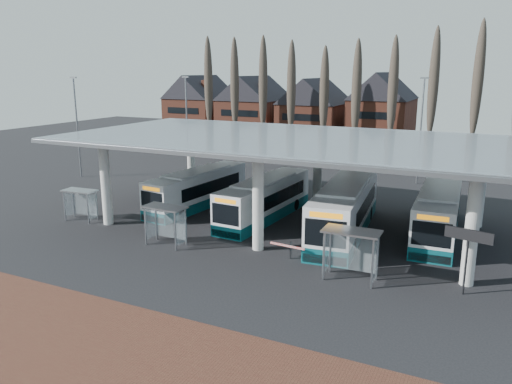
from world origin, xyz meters
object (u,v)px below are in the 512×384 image
at_px(bus_1, 265,199).
at_px(shelter_2, 352,243).
at_px(shelter_0, 81,198).
at_px(bus_2, 345,209).
at_px(bus_3, 438,213).
at_px(shelter_1, 166,216).
at_px(bus_0, 198,189).

relative_size(bus_1, shelter_2, 3.70).
distance_m(bus_1, shelter_0, 13.58).
distance_m(bus_2, bus_3, 6.23).
bearing_deg(shelter_1, bus_3, 34.26).
xyz_separation_m(bus_1, shelter_0, (-12.00, -6.36, 0.24)).
relative_size(bus_3, shelter_0, 4.54).
xyz_separation_m(bus_0, bus_1, (6.29, -0.65, 0.02)).
distance_m(bus_0, bus_2, 12.71).
bearing_deg(shelter_0, bus_3, 13.79).
xyz_separation_m(bus_3, shelter_2, (-3.25, -9.88, 0.49)).
relative_size(bus_2, shelter_1, 4.63).
bearing_deg(bus_1, shelter_1, -108.55).
xyz_separation_m(bus_3, shelter_0, (-24.07, -8.00, 0.16)).
relative_size(shelter_1, shelter_2, 0.93).
bearing_deg(bus_3, shelter_2, -110.66).
relative_size(bus_1, shelter_0, 4.30).
bearing_deg(bus_0, bus_2, -1.38).
xyz_separation_m(bus_0, shelter_2, (15.11, -8.89, 0.59)).
xyz_separation_m(bus_1, bus_3, (12.07, 1.65, 0.08)).
bearing_deg(shelter_0, bus_0, 46.24).
xyz_separation_m(bus_2, shelter_2, (2.49, -7.46, 0.35)).
height_order(shelter_1, shelter_2, shelter_2).
bearing_deg(bus_1, bus_3, 10.90).
distance_m(bus_0, bus_3, 18.39).
bearing_deg(bus_0, bus_1, -0.86).
xyz_separation_m(shelter_1, shelter_2, (12.00, -0.24, 0.16)).
bearing_deg(shelter_2, shelter_1, 178.09).
height_order(bus_1, shelter_0, bus_1).
height_order(shelter_0, shelter_1, shelter_1).
bearing_deg(bus_1, shelter_0, -148.96).
xyz_separation_m(bus_2, shelter_1, (-9.51, -7.23, 0.19)).
relative_size(bus_0, bus_1, 0.99).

